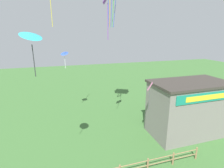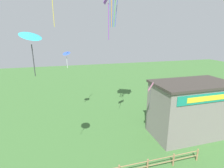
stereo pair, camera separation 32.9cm
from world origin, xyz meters
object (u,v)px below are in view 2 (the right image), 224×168
Objects in this scene: kite_blue_delta at (66,54)px; kite_cyan_delta at (31,36)px; seaside_building at (190,109)px; kite_purple_streamer at (109,1)px; kite_pink_diamond at (150,91)px.

kite_cyan_delta is at bearing -101.39° from kite_blue_delta.
kite_blue_delta reaches higher than seaside_building.
kite_cyan_delta is (-14.31, -3.34, 7.53)m from seaside_building.
seaside_building is at bearing -30.33° from kite_blue_delta.
kite_blue_delta is at bearing 117.38° from kite_purple_streamer.
kite_blue_delta is (-12.20, 7.14, 5.46)m from seaside_building.
kite_blue_delta is (2.11, 10.47, -2.07)m from kite_cyan_delta.
kite_purple_streamer reaches higher than kite_pink_diamond.
seaside_building is at bearing 13.13° from kite_cyan_delta.
kite_blue_delta reaches higher than kite_pink_diamond.
kite_cyan_delta is (-9.04, -2.48, 4.84)m from kite_pink_diamond.
kite_pink_diamond is at bearing -21.42° from kite_purple_streamer.
seaside_building is 2.02× the size of kite_purple_streamer.
kite_purple_streamer reaches higher than kite_cyan_delta.
kite_cyan_delta is 7.27m from kite_purple_streamer.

